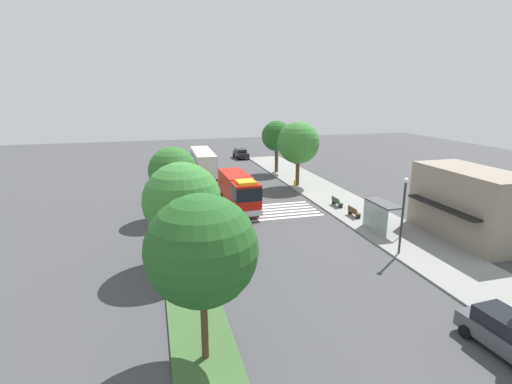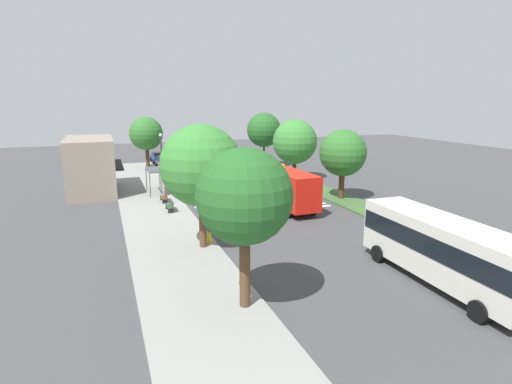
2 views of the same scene
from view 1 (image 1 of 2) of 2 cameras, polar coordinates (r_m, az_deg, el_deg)
name	(u,v)px [view 1 (image 1 of 2)]	position (r m, az deg, el deg)	size (l,w,h in m)	color
ground_plane	(257,211)	(38.38, 0.16, -2.76)	(120.00, 120.00, 0.00)	#424244
sidewalk	(342,203)	(41.71, 12.64, -1.59)	(60.00, 5.68, 0.14)	gray
median_strip	(175,217)	(37.16, -11.85, -3.57)	(60.00, 3.00, 0.14)	#3D6033
crosswalk	(259,212)	(37.78, 0.42, -3.04)	(4.95, 11.71, 0.01)	silver
fire_truck	(239,191)	(38.17, -2.55, 0.22)	(8.57, 2.88, 3.57)	red
parked_car_west	(241,153)	(68.00, -2.26, 5.72)	(4.31, 2.26, 1.65)	black
parked_car_mid	(508,334)	(21.78, 33.24, -17.20)	(4.52, 2.26, 1.79)	#474C51
transit_bus	(203,161)	(54.41, -7.83, 4.58)	(10.43, 3.01, 3.45)	silver
bus_stop_shelter	(379,211)	(33.58, 17.74, -2.70)	(3.50, 1.40, 2.46)	#4C4C51
bench_near_shelter	(354,212)	(37.20, 14.26, -2.85)	(1.60, 0.50, 0.90)	#4C3823
bench_west_of_shelter	(337,202)	(40.11, 11.86, -1.42)	(1.60, 0.50, 0.90)	#2D472D
street_lamp	(403,209)	(29.04, 20.95, -2.40)	(0.36, 0.36, 5.61)	#2D2D30
storefront_building	(469,204)	(35.05, 29.04, -1.60)	(9.01, 5.30, 5.62)	gray
sidewalk_tree_far_west	(277,136)	(55.20, 3.10, 8.25)	(4.31, 4.31, 7.35)	#513823
sidewalk_tree_west	(298,143)	(47.37, 6.29, 7.25)	(5.12, 5.12, 7.87)	#513823
median_tree_far_west	(173,171)	(35.90, -12.21, 3.04)	(4.42, 4.42, 6.56)	#47301E
median_tree_west	(182,202)	(25.72, -10.85, -1.39)	(5.20, 5.20, 7.00)	#47301E
median_tree_center	(202,251)	(16.14, -8.07, -8.57)	(4.73, 4.73, 7.46)	#513823
fire_hydrant	(295,183)	(47.65, 5.77, 1.27)	(0.28, 0.28, 0.70)	gold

